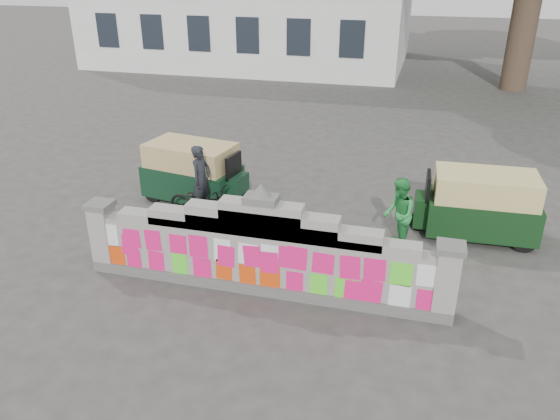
{
  "coord_description": "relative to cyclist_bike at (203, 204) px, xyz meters",
  "views": [
    {
      "loc": [
        2.39,
        -7.7,
        5.31
      ],
      "look_at": [
        0.05,
        1.0,
        1.1
      ],
      "focal_mm": 35.0,
      "sensor_mm": 36.0,
      "label": 1
    }
  ],
  "objects": [
    {
      "name": "cyclist_rider",
      "position": [
        0.0,
        0.0,
        0.31
      ],
      "size": [
        0.46,
        0.61,
        1.51
      ],
      "primitive_type": "imported",
      "rotation": [
        0.0,
        0.0,
        1.39
      ],
      "color": "black",
      "rests_on": "ground"
    },
    {
      "name": "pedestrian",
      "position": [
        4.14,
        -0.05,
        0.29
      ],
      "size": [
        0.68,
        0.8,
        1.47
      ],
      "primitive_type": "imported",
      "rotation": [
        0.0,
        0.0,
        -1.38
      ],
      "color": "green",
      "rests_on": "ground"
    },
    {
      "name": "parapet_wall",
      "position": [
        2.01,
        -2.22,
        0.3
      ],
      "size": [
        6.48,
        0.44,
        2.01
      ],
      "color": "#4C4C49",
      "rests_on": "ground"
    },
    {
      "name": "rickshaw_right",
      "position": [
        5.7,
        0.89,
        0.28
      ],
      "size": [
        2.53,
        1.24,
        1.39
      ],
      "rotation": [
        0.0,
        0.0,
        3.18
      ],
      "color": "black",
      "rests_on": "ground"
    },
    {
      "name": "cyclist_bike",
      "position": [
        0.0,
        0.0,
        0.0
      ],
      "size": [
        1.78,
        0.89,
        0.89
      ],
      "primitive_type": "imported",
      "rotation": [
        0.0,
        0.0,
        1.39
      ],
      "color": "black",
      "rests_on": "ground"
    },
    {
      "name": "rickshaw_left",
      "position": [
        -0.64,
        1.08,
        0.28
      ],
      "size": [
        2.59,
        1.52,
        1.4
      ],
      "rotation": [
        0.0,
        0.0,
        -0.17
      ],
      "color": "black",
      "rests_on": "ground"
    },
    {
      "name": "ground",
      "position": [
        2.01,
        -2.22,
        -0.45
      ],
      "size": [
        100.0,
        100.0,
        0.0
      ],
      "primitive_type": "plane",
      "color": "#383533",
      "rests_on": "ground"
    }
  ]
}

